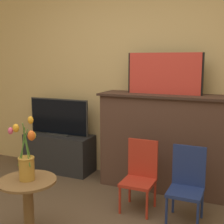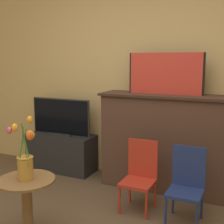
{
  "view_description": "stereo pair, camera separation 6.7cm",
  "coord_description": "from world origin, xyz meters",
  "px_view_note": "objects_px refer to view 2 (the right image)",
  "views": [
    {
      "loc": [
        1.18,
        -1.47,
        1.47
      ],
      "look_at": [
        -0.01,
        1.26,
        0.96
      ],
      "focal_mm": 50.0,
      "sensor_mm": 36.0,
      "label": 1
    },
    {
      "loc": [
        1.24,
        -1.44,
        1.47
      ],
      "look_at": [
        -0.01,
        1.26,
        0.96
      ],
      "focal_mm": 50.0,
      "sensor_mm": 36.0,
      "label": 2
    }
  ],
  "objects_px": {
    "tv_monitor": "(61,117)",
    "chair_blue": "(187,182)",
    "chair_red": "(140,173)",
    "vase_tulips": "(25,160)",
    "painting": "(165,74)"
  },
  "relations": [
    {
      "from": "painting",
      "to": "chair_red",
      "type": "distance_m",
      "value": 1.11
    },
    {
      "from": "chair_red",
      "to": "chair_blue",
      "type": "xyz_separation_m",
      "value": [
        0.46,
        -0.04,
        0.0
      ]
    },
    {
      "from": "chair_red",
      "to": "tv_monitor",
      "type": "bearing_deg",
      "value": 155.91
    },
    {
      "from": "painting",
      "to": "chair_red",
      "type": "relative_size",
      "value": 1.23
    },
    {
      "from": "painting",
      "to": "chair_blue",
      "type": "xyz_separation_m",
      "value": [
        0.4,
        -0.63,
        -0.95
      ]
    },
    {
      "from": "tv_monitor",
      "to": "chair_red",
      "type": "distance_m",
      "value": 1.48
    },
    {
      "from": "vase_tulips",
      "to": "chair_blue",
      "type": "bearing_deg",
      "value": 37.65
    },
    {
      "from": "chair_red",
      "to": "chair_blue",
      "type": "relative_size",
      "value": 1.0
    },
    {
      "from": "chair_red",
      "to": "vase_tulips",
      "type": "relative_size",
      "value": 1.39
    },
    {
      "from": "tv_monitor",
      "to": "chair_blue",
      "type": "distance_m",
      "value": 1.92
    },
    {
      "from": "tv_monitor",
      "to": "chair_blue",
      "type": "xyz_separation_m",
      "value": [
        1.78,
        -0.63,
        -0.35
      ]
    },
    {
      "from": "tv_monitor",
      "to": "vase_tulips",
      "type": "bearing_deg",
      "value": -65.72
    },
    {
      "from": "painting",
      "to": "chair_blue",
      "type": "distance_m",
      "value": 1.2
    },
    {
      "from": "chair_red",
      "to": "chair_blue",
      "type": "bearing_deg",
      "value": -5.23
    },
    {
      "from": "tv_monitor",
      "to": "vase_tulips",
      "type": "relative_size",
      "value": 1.73
    }
  ]
}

